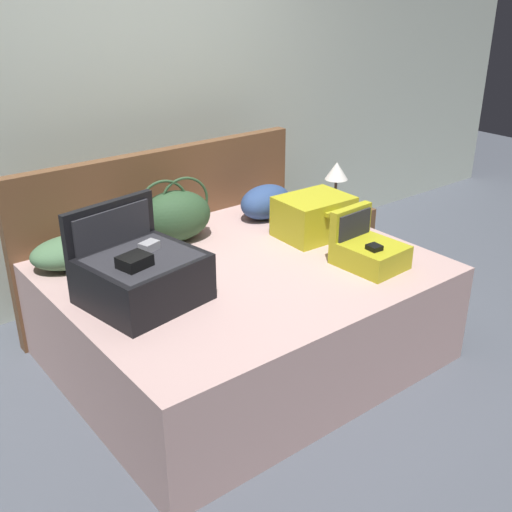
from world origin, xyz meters
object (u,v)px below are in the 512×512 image
(hard_case_medium, at_px, (314,216))
(hard_case_small, at_px, (368,250))
(pillow_near_headboard, at_px, (266,202))
(table_lamp, at_px, (337,173))
(bed, at_px, (243,312))
(duffel_bag, at_px, (175,215))
(hard_case_large, at_px, (141,274))
(pillow_center_head, at_px, (72,252))
(nightstand, at_px, (333,238))

(hard_case_medium, relative_size, hard_case_small, 1.19)
(hard_case_medium, xyz_separation_m, pillow_near_headboard, (-0.03, 0.41, -0.02))
(table_lamp, bearing_deg, hard_case_medium, -144.72)
(bed, bearing_deg, duffel_bag, 99.09)
(bed, bearing_deg, hard_case_large, -179.14)
(hard_case_small, bearing_deg, pillow_center_head, 138.96)
(hard_case_medium, xyz_separation_m, pillow_center_head, (-1.30, 0.49, -0.04))
(duffel_bag, distance_m, pillow_center_head, 0.63)
(hard_case_medium, bearing_deg, bed, -170.20)
(bed, distance_m, hard_case_medium, 0.72)
(duffel_bag, distance_m, table_lamp, 1.32)
(bed, bearing_deg, hard_case_medium, 7.63)
(bed, relative_size, duffel_bag, 4.04)
(duffel_bag, height_order, pillow_center_head, duffel_bag)
(hard_case_medium, relative_size, pillow_near_headboard, 1.14)
(hard_case_large, distance_m, pillow_center_head, 0.59)
(bed, distance_m, pillow_center_head, 0.98)
(pillow_near_headboard, relative_size, pillow_center_head, 0.85)
(bed, distance_m, hard_case_small, 0.77)
(duffel_bag, bearing_deg, table_lamp, 0.33)
(hard_case_large, xyz_separation_m, pillow_center_head, (-0.10, 0.58, -0.06))
(hard_case_medium, height_order, pillow_near_headboard, hard_case_medium)
(hard_case_large, bearing_deg, nightstand, 7.06)
(duffel_bag, relative_size, pillow_near_headboard, 1.27)
(pillow_center_head, xyz_separation_m, table_lamp, (1.94, -0.03, 0.08))
(hard_case_small, bearing_deg, table_lamp, 50.47)
(hard_case_large, distance_m, duffel_bag, 0.75)
(hard_case_large, height_order, pillow_center_head, hard_case_large)
(table_lamp, bearing_deg, duffel_bag, -179.67)
(bed, relative_size, pillow_center_head, 4.37)
(hard_case_large, relative_size, table_lamp, 1.69)
(hard_case_small, xyz_separation_m, nightstand, (0.70, 0.94, -0.42))
(hard_case_medium, distance_m, nightstand, 0.91)
(pillow_near_headboard, relative_size, table_lamp, 1.10)
(pillow_near_headboard, bearing_deg, bed, -138.77)
(bed, distance_m, pillow_near_headboard, 0.84)
(bed, xyz_separation_m, hard_case_small, (0.53, -0.41, 0.37))
(bed, xyz_separation_m, duffel_bag, (-0.08, 0.53, 0.44))
(bed, relative_size, nightstand, 4.15)
(hard_case_large, xyz_separation_m, table_lamp, (1.84, 0.55, 0.02))
(pillow_near_headboard, height_order, table_lamp, table_lamp)
(hard_case_medium, bearing_deg, nightstand, 37.45)
(hard_case_small, bearing_deg, nightstand, 50.47)
(bed, relative_size, hard_case_small, 5.37)
(bed, xyz_separation_m, hard_case_large, (-0.60, -0.01, 0.42))
(pillow_center_head, bearing_deg, duffel_bag, -3.61)
(hard_case_medium, height_order, nightstand, hard_case_medium)
(hard_case_large, bearing_deg, pillow_center_head, 90.57)
(nightstand, xyz_separation_m, table_lamp, (0.00, 0.00, 0.49))
(pillow_near_headboard, height_order, pillow_center_head, pillow_near_headboard)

